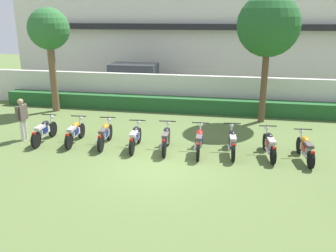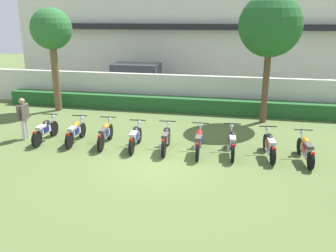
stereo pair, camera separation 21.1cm
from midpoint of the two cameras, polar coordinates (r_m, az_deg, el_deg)
ground at (r=11.49m, az=-1.21°, el=-6.27°), size 60.00×60.00×0.00m
building at (r=25.77m, az=6.79°, el=15.18°), size 25.15×6.50×7.42m
compound_wall at (r=18.22m, az=4.08°, el=5.40°), size 23.90×0.30×1.72m
hedge_row at (r=17.66m, az=3.73°, el=3.36°), size 19.12×0.70×0.72m
parked_car at (r=21.32m, az=-4.35°, el=7.34°), size 4.53×2.13×1.89m
tree_near_inspector at (r=18.31m, az=-17.78°, el=14.23°), size 1.95×1.95×4.96m
tree_far_side at (r=16.02m, az=16.39°, el=15.06°), size 2.64×2.64×5.51m
motorcycle_in_row_0 at (r=14.21m, az=-18.62°, el=-0.62°), size 0.60×1.90×0.96m
motorcycle_in_row_1 at (r=13.72m, az=-14.12°, el=-0.86°), size 0.60×1.85×0.95m
motorcycle_in_row_2 at (r=13.24m, az=-9.53°, el=-1.20°), size 0.60×1.89×0.96m
motorcycle_in_row_3 at (r=12.79m, az=-4.78°, el=-1.71°), size 0.60×1.81×0.95m
motorcycle_in_row_4 at (r=12.53m, az=0.16°, el=-1.98°), size 0.60×1.85×0.97m
motorcycle_in_row_5 at (r=12.34m, az=5.46°, el=-2.39°), size 0.60×1.95×0.97m
motorcycle_in_row_6 at (r=12.41m, az=10.66°, el=-2.49°), size 0.60×1.96×0.97m
motorcycle_in_row_7 at (r=12.47m, az=16.35°, el=-2.88°), size 0.60×1.88×0.95m
motorcycle_in_row_8 at (r=12.50m, az=21.57°, el=-3.38°), size 0.60×1.88×0.94m
inspector_person at (r=14.60m, az=-21.69°, el=1.60°), size 0.22×0.66×1.62m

